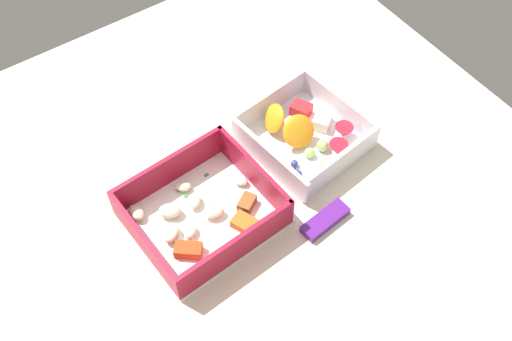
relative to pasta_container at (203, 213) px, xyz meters
The scene contains 4 objects.
table_surface 9.08cm from the pasta_container, 169.52° to the right, with size 80.00×80.00×2.00cm, color beige.
pasta_container is the anchor object (origin of this frame).
fruit_bowl 19.11cm from the pasta_container, behind, with size 16.21×16.68×5.14cm.
candy_bar 16.05cm from the pasta_container, 143.51° to the left, with size 7.00×2.40×1.20cm, color #51197A.
Camera 1 is at (26.10, 38.93, 70.44)cm, focal length 42.17 mm.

